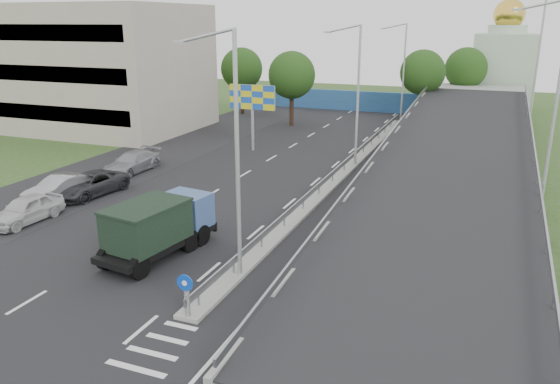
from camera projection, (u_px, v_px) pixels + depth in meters
The scene contains 23 objects.
ground at pixel (154, 352), 18.05m from camera, with size 160.00×160.00×0.00m, color #2D4C1E.
road_surface at pixel (285, 183), 36.85m from camera, with size 26.00×90.00×0.04m, color black.
parking_strip at pixel (126, 165), 41.40m from camera, with size 8.00×90.00×0.05m, color black.
median at pixel (344, 171), 39.32m from camera, with size 1.00×44.00×0.20m, color gray.
overpass_ramp at pixel (455, 158), 36.20m from camera, with size 10.00×50.00×3.50m.
median_guardrail at pixel (344, 163), 39.12m from camera, with size 0.09×44.00×0.71m.
sign_bollard at pixel (186, 295), 19.67m from camera, with size 0.64×0.23×1.67m.
lamp_post_near at pixel (233, 144), 21.59m from camera, with size 2.74×0.18×10.08m.
lamp_post_mid at pixel (356, 89), 39.34m from camera, with size 2.74×0.18×10.08m.
lamp_post_far at pixel (402, 67), 57.09m from camera, with size 2.74×0.18×10.08m.
beige_building at pixel (79, 67), 55.14m from camera, with size 24.00×14.00×12.00m, color #A59D8A.
blue_wall at pixel (373, 102), 65.23m from camera, with size 30.00×0.50×2.40m, color #235082.
church at pixel (503, 65), 66.20m from camera, with size 7.00×7.00×13.80m.
billboard at pixel (252, 101), 44.79m from camera, with size 4.00×0.24×5.50m.
tree_left_mid at pixel (292, 75), 55.49m from camera, with size 4.80×4.80×7.60m.
tree_median_far at pixel (423, 73), 58.39m from camera, with size 4.80×4.80×7.60m.
tree_left_far at pixel (242, 69), 62.73m from camera, with size 4.80×4.80×7.60m.
tree_ramp_far at pixel (466, 69), 63.20m from camera, with size 4.80×4.80×7.60m.
dump_truck at pixel (159, 225), 25.17m from camera, with size 3.10×6.37×2.69m.
parked_car_a at pixel (26, 209), 29.51m from camera, with size 1.74×4.33×1.48m, color beige.
parked_car_b at pixel (60, 188), 33.10m from camera, with size 1.62×4.63×1.53m, color gray.
parked_car_c at pixel (90, 184), 34.10m from camera, with size 2.37×5.13×1.43m, color #2A2A2E.
parked_car_d at pixel (132, 162), 39.39m from camera, with size 2.03×5.00×1.45m, color gray.
Camera 1 is at (9.62, -13.00, 10.50)m, focal length 35.00 mm.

